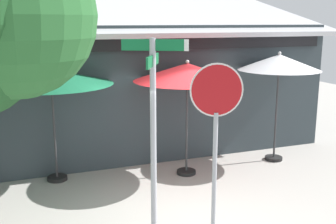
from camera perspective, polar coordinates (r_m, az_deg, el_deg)
name	(u,v)px	position (r m, az deg, el deg)	size (l,w,h in m)	color
ground_plane	(182,209)	(8.06, 1.90, -13.41)	(28.00, 28.00, 0.10)	#ADA8A0
cafe_building	(135,79)	(12.39, -4.65, 4.66)	(9.82, 5.81, 4.54)	#333D42
street_sign_post	(154,125)	(5.99, -2.03, -1.89)	(0.86, 0.80, 3.25)	#A8AAB2
stop_sign	(216,122)	(6.07, 6.68, -1.34)	(0.77, 0.23, 2.89)	#A8AAB2
patio_umbrella_forest_green_left	(51,78)	(9.03, -15.99, 4.59)	(2.64, 2.64, 2.55)	black
patio_umbrella_crimson_center	(187,73)	(9.07, 2.71, 5.48)	(2.41, 2.41, 2.65)	black
patio_umbrella_ivory_right	(279,63)	(10.38, 15.24, 6.55)	(2.01, 2.01, 2.76)	black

